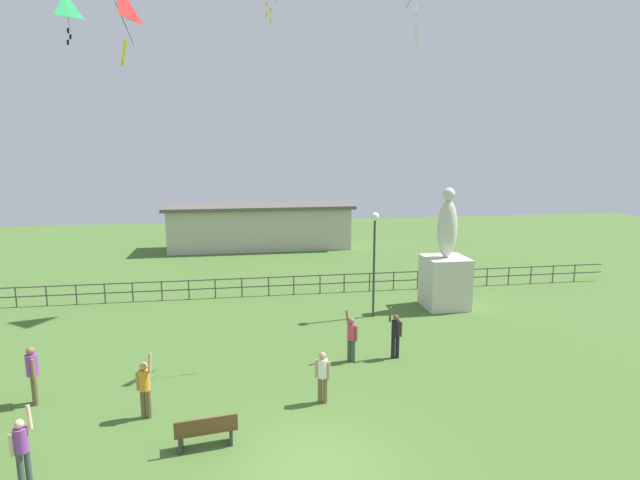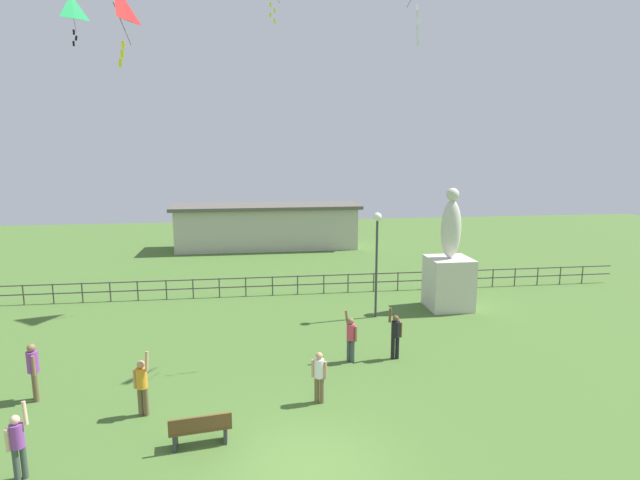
{
  "view_description": "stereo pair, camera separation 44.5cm",
  "coord_description": "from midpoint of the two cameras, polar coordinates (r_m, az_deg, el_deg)",
  "views": [
    {
      "loc": [
        -1.54,
        -10.32,
        7.2
      ],
      "look_at": [
        1.22,
        6.71,
        4.05
      ],
      "focal_mm": 28.64,
      "sensor_mm": 36.0,
      "label": 1
    },
    {
      "loc": [
        -1.1,
        -10.39,
        7.2
      ],
      "look_at": [
        1.22,
        6.71,
        4.05
      ],
      "focal_mm": 28.64,
      "sensor_mm": 36.0,
      "label": 2
    }
  ],
  "objects": [
    {
      "name": "waterfront_railing",
      "position": [
        25.25,
        -6.55,
        -4.84
      ],
      "size": [
        36.03,
        0.06,
        0.95
      ],
      "color": "#4C4742",
      "rests_on": "ground_plane"
    },
    {
      "name": "pavilion_building",
      "position": [
        36.81,
        -7.06,
        1.52
      ],
      "size": [
        13.27,
        3.75,
        3.15
      ],
      "color": "#B7B2A3",
      "rests_on": "ground_plane"
    },
    {
      "name": "ground_plane",
      "position": [
        12.69,
        -1.74,
        -24.26
      ],
      "size": [
        80.0,
        80.0,
        0.0
      ],
      "primitive_type": "plane",
      "color": "#476B2D"
    },
    {
      "name": "person_1",
      "position": [
        17.57,
        2.8,
        -10.64
      ],
      "size": [
        0.41,
        0.44,
        1.82
      ],
      "color": "#3F4C47",
      "rests_on": "ground_plane"
    },
    {
      "name": "person_2",
      "position": [
        13.49,
        -31.22,
        -19.12
      ],
      "size": [
        0.47,
        0.31,
        1.79
      ],
      "color": "#3F4C47",
      "rests_on": "ground_plane"
    },
    {
      "name": "person_5",
      "position": [
        14.99,
        -19.83,
        -15.03
      ],
      "size": [
        0.48,
        0.33,
        1.86
      ],
      "color": "brown",
      "rests_on": "ground_plane"
    },
    {
      "name": "park_bench",
      "position": [
        13.47,
        -13.6,
        -19.98
      ],
      "size": [
        1.54,
        0.61,
        0.85
      ],
      "color": "brown",
      "rests_on": "ground_plane"
    },
    {
      "name": "kite_0",
      "position": [
        24.39,
        -27.04,
        22.14
      ],
      "size": [
        0.85,
        0.74,
        1.99
      ],
      "color": "#1EB759"
    },
    {
      "name": "statue_monument",
      "position": [
        23.73,
        13.29,
        -3.43
      ],
      "size": [
        1.87,
        1.87,
        5.45
      ],
      "color": "beige",
      "rests_on": "ground_plane"
    },
    {
      "name": "person_0",
      "position": [
        17.97,
        7.73,
        -10.21
      ],
      "size": [
        0.47,
        0.29,
        1.83
      ],
      "color": "black",
      "rests_on": "ground_plane"
    },
    {
      "name": "person_4",
      "position": [
        14.94,
        -0.59,
        -14.72
      ],
      "size": [
        0.42,
        0.28,
        1.52
      ],
      "color": "brown",
      "rests_on": "ground_plane"
    },
    {
      "name": "kite_2",
      "position": [
        14.85,
        -22.75,
        23.18
      ],
      "size": [
        0.76,
        0.85,
        2.09
      ],
      "color": "red"
    },
    {
      "name": "lamppost",
      "position": [
        21.52,
        5.51,
        -0.19
      ],
      "size": [
        0.36,
        0.36,
        4.53
      ],
      "color": "#38383D",
      "rests_on": "ground_plane"
    },
    {
      "name": "person_3",
      "position": [
        17.0,
        -30.12,
        -12.58
      ],
      "size": [
        0.32,
        0.47,
        1.71
      ],
      "color": "brown",
      "rests_on": "ground_plane"
    }
  ]
}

